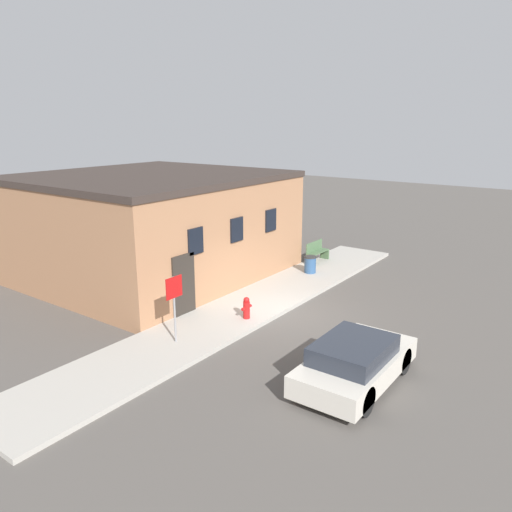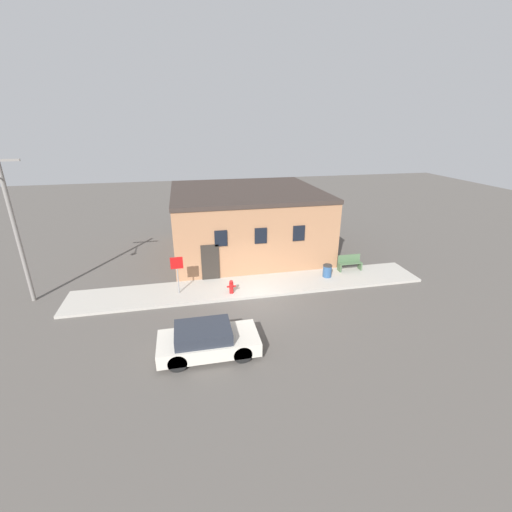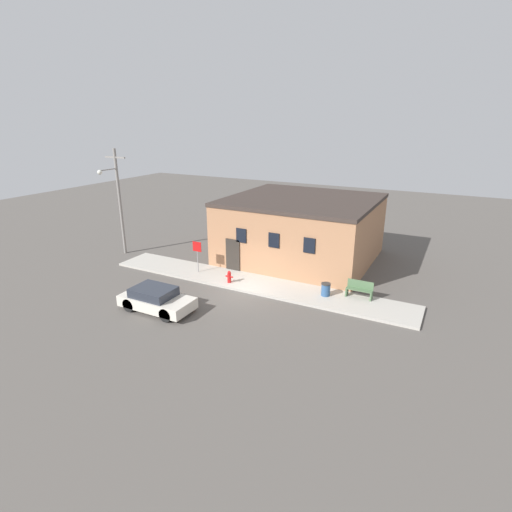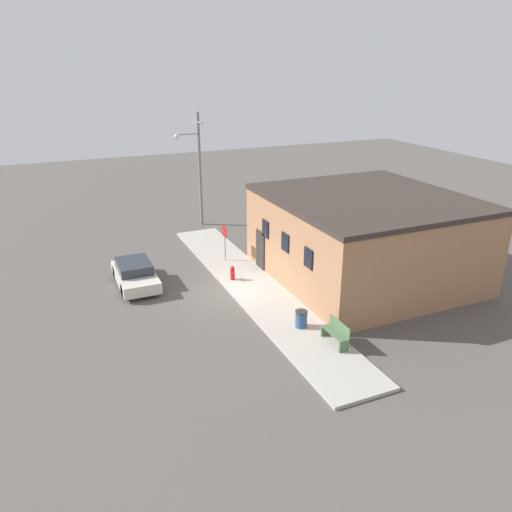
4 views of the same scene
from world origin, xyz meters
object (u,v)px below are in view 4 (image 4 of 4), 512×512
at_px(trash_bin, 301,319).
at_px(utility_pole, 198,164).
at_px(stop_sign, 225,236).
at_px(bench, 336,333).
at_px(fire_hydrant, 233,273).
at_px(parked_car, 135,274).

distance_m(trash_bin, utility_pole, 16.10).
relative_size(stop_sign, trash_bin, 2.77).
bearing_deg(bench, fire_hydrant, -168.44).
xyz_separation_m(fire_hydrant, stop_sign, (-2.68, 0.59, 1.03)).
relative_size(fire_hydrant, trash_bin, 1.01).
relative_size(bench, trash_bin, 1.96).
height_order(fire_hydrant, trash_bin, fire_hydrant).
xyz_separation_m(trash_bin, utility_pole, (-15.66, 0.55, 3.67)).
xyz_separation_m(stop_sign, utility_pole, (-7.27, 0.84, 2.64)).
xyz_separation_m(fire_hydrant, bench, (7.42, 1.52, 0.08)).
xyz_separation_m(bench, trash_bin, (-1.71, -0.64, -0.08)).
relative_size(fire_hydrant, stop_sign, 0.37).
distance_m(bench, utility_pole, 17.74).
xyz_separation_m(fire_hydrant, parked_car, (-1.61, -4.62, 0.10)).
bearing_deg(trash_bin, bench, 20.59).
xyz_separation_m(fire_hydrant, utility_pole, (-9.95, 1.42, 3.67)).
bearing_deg(trash_bin, fire_hydrant, -171.28).
distance_m(fire_hydrant, trash_bin, 5.78).
distance_m(stop_sign, bench, 10.19).
relative_size(trash_bin, utility_pole, 0.10).
xyz_separation_m(trash_bin, parked_car, (-7.32, -5.50, 0.10)).
bearing_deg(parked_car, trash_bin, 36.93).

